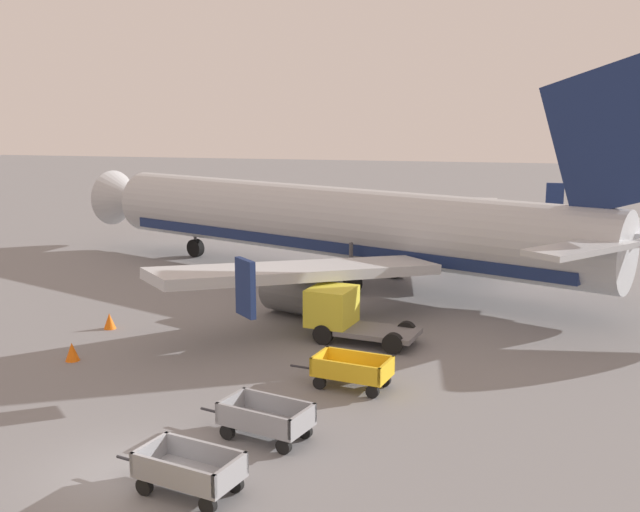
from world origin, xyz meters
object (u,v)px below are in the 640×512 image
at_px(baggage_cart_third_in_row, 266,419).
at_px(baggage_cart_fourth_in_row, 352,370).
at_px(baggage_cart_second_in_row, 189,470).
at_px(traffic_cone_near_plane, 110,321).
at_px(service_truck_beside_carts, 343,313).
at_px(traffic_cone_mid_apron, 72,352).
at_px(airplane, 351,225).

distance_m(baggage_cart_third_in_row, baggage_cart_fourth_in_row, 4.72).
distance_m(baggage_cart_second_in_row, baggage_cart_third_in_row, 3.48).
bearing_deg(traffic_cone_near_plane, baggage_cart_fourth_in_row, -22.19).
relative_size(service_truck_beside_carts, traffic_cone_mid_apron, 6.75).
height_order(baggage_cart_third_in_row, traffic_cone_near_plane, baggage_cart_third_in_row).
height_order(baggage_cart_second_in_row, service_truck_beside_carts, service_truck_beside_carts).
bearing_deg(baggage_cart_third_in_row, service_truck_beside_carts, 87.13).
bearing_deg(baggage_cart_fourth_in_row, service_truck_beside_carts, 103.59).
height_order(baggage_cart_third_in_row, baggage_cart_fourth_in_row, same).
distance_m(airplane, baggage_cart_second_in_row, 23.03).
relative_size(baggage_cart_third_in_row, traffic_cone_mid_apron, 5.22).
distance_m(service_truck_beside_carts, traffic_cone_mid_apron, 10.41).
relative_size(baggage_cart_fourth_in_row, traffic_cone_mid_apron, 5.25).
relative_size(baggage_cart_second_in_row, traffic_cone_near_plane, 5.38).
height_order(baggage_cart_third_in_row, service_truck_beside_carts, service_truck_beside_carts).
xyz_separation_m(service_truck_beside_carts, traffic_cone_mid_apron, (-9.31, -4.60, -0.75)).
xyz_separation_m(airplane, baggage_cart_fourth_in_row, (2.66, -15.16, -2.45)).
relative_size(baggage_cart_third_in_row, service_truck_beside_carts, 0.77).
relative_size(baggage_cart_third_in_row, baggage_cart_fourth_in_row, 1.00).
relative_size(airplane, traffic_cone_near_plane, 53.17).
relative_size(airplane, baggage_cart_fourth_in_row, 9.86).
bearing_deg(traffic_cone_mid_apron, baggage_cart_second_in_row, -46.36).
distance_m(airplane, baggage_cart_fourth_in_row, 15.58).
xyz_separation_m(baggage_cart_fourth_in_row, traffic_cone_mid_apron, (-10.55, 0.51, -0.26)).
height_order(baggage_cart_third_in_row, traffic_cone_mid_apron, baggage_cart_third_in_row).
height_order(baggage_cart_fourth_in_row, traffic_cone_near_plane, baggage_cart_fourth_in_row).
xyz_separation_m(service_truck_beside_carts, traffic_cone_near_plane, (-9.89, -0.57, -0.76)).
bearing_deg(service_truck_beside_carts, baggage_cart_fourth_in_row, -76.41).
bearing_deg(baggage_cart_second_in_row, airplane, 89.97).
distance_m(service_truck_beside_carts, traffic_cone_near_plane, 9.94).
xyz_separation_m(airplane, traffic_cone_mid_apron, (-7.88, -14.64, -2.71)).
height_order(airplane, traffic_cone_mid_apron, airplane).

